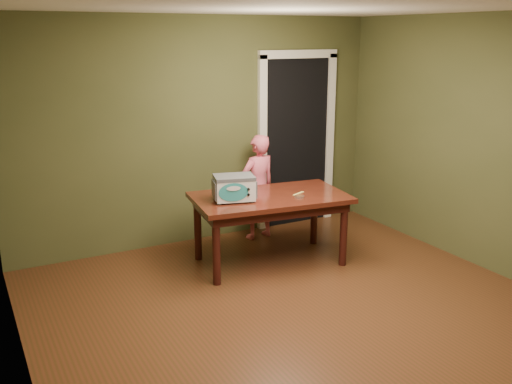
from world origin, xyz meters
TOP-DOWN VIEW (x-y plane):
  - floor at (0.00, 0.00)m, footprint 5.00×5.00m
  - room_shell at (0.00, 0.00)m, footprint 4.52×5.02m
  - doorway at (1.30, 2.78)m, footprint 1.10×0.66m
  - dining_table at (0.33, 1.45)m, footprint 1.70×1.10m
  - toy_oven at (-0.09, 1.45)m, footprint 0.48×0.38m
  - baking_pan at (0.56, 1.23)m, footprint 0.10×0.10m
  - spatula at (0.63, 1.36)m, footprint 0.17×0.10m
  - child at (0.60, 2.20)m, footprint 0.50×0.36m

SIDE VIEW (x-z plane):
  - floor at x=0.00m, z-range 0.00..0.00m
  - child at x=0.60m, z-range 0.00..1.26m
  - dining_table at x=0.33m, z-range 0.28..1.03m
  - spatula at x=0.63m, z-range 0.75..0.76m
  - baking_pan at x=0.56m, z-range 0.75..0.77m
  - toy_oven at x=-0.09m, z-range 0.76..1.02m
  - doorway at x=1.30m, z-range -0.07..2.18m
  - room_shell at x=0.00m, z-range 0.40..3.01m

